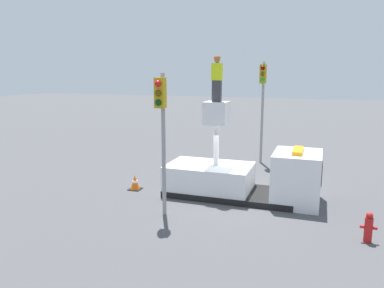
# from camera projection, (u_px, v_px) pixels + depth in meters

# --- Properties ---
(ground_plane) EXTENTS (120.00, 120.00, 0.00)m
(ground_plane) POSITION_uv_depth(u_px,v_px,m) (230.00, 196.00, 15.37)
(ground_plane) COLOR #4C4C4F
(bucket_truck) EXTENTS (6.11, 2.30, 3.83)m
(bucket_truck) POSITION_uv_depth(u_px,v_px,m) (244.00, 178.00, 15.04)
(bucket_truck) COLOR black
(bucket_truck) RESTS_ON ground
(worker) EXTENTS (0.40, 0.26, 1.75)m
(worker) POSITION_uv_depth(u_px,v_px,m) (217.00, 79.00, 14.68)
(worker) COLOR #38383D
(worker) RESTS_ON bucket_truck
(traffic_light_pole) EXTENTS (0.34, 0.57, 4.97)m
(traffic_light_pole) POSITION_uv_depth(u_px,v_px,m) (161.00, 117.00, 12.56)
(traffic_light_pole) COLOR gray
(traffic_light_pole) RESTS_ON ground
(traffic_light_across) EXTENTS (0.34, 0.57, 5.54)m
(traffic_light_across) POSITION_uv_depth(u_px,v_px,m) (263.00, 92.00, 20.10)
(traffic_light_across) COLOR gray
(traffic_light_across) RESTS_ON ground
(fire_hydrant) EXTENTS (0.48, 0.24, 0.93)m
(fire_hydrant) POSITION_uv_depth(u_px,v_px,m) (368.00, 228.00, 11.09)
(fire_hydrant) COLOR red
(fire_hydrant) RESTS_ON ground
(traffic_cone_rear) EXTENTS (0.52, 0.52, 0.63)m
(traffic_cone_rear) POSITION_uv_depth(u_px,v_px,m) (135.00, 183.00, 16.12)
(traffic_cone_rear) COLOR black
(traffic_cone_rear) RESTS_ON ground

